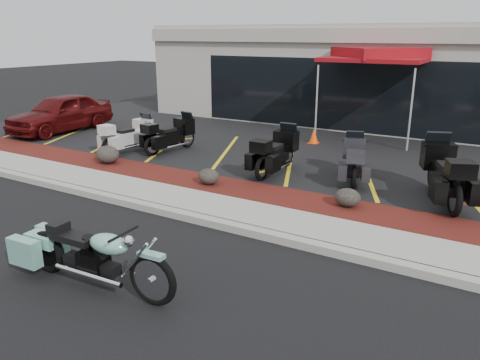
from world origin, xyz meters
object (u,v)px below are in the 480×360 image
Objects in this scene: hero_cruiser at (152,272)px; parked_car at (61,113)px; traffic_cone at (314,136)px; popup_canopy at (378,56)px; touring_white at (146,130)px.

parked_car is at bearing 142.90° from hero_cruiser.
popup_canopy is (1.38, 2.04, 2.54)m from traffic_cone.
traffic_cone is 3.54m from popup_canopy.
hero_cruiser is at bearing -80.33° from traffic_cone.
traffic_cone is (8.88, 2.95, -0.45)m from parked_car.
parked_car reaches higher than traffic_cone.
touring_white is 4.56m from parked_car.
hero_cruiser is at bearing -105.64° from popup_canopy.
hero_cruiser is 12.40m from popup_canopy.
hero_cruiser is 10.26m from traffic_cone.
hero_cruiser reaches higher than traffic_cone.
touring_white reaches higher than traffic_cone.
parked_car is at bearing -171.31° from popup_canopy.
hero_cruiser is 0.72× the size of parked_car.
traffic_cone is (-1.72, 10.11, -0.12)m from hero_cruiser.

